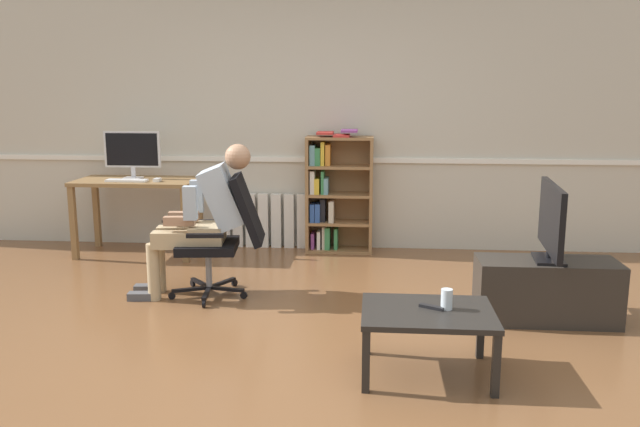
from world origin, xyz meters
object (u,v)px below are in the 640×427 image
coffee_table (428,318)px  radiator (264,220)px  drinking_glass (447,299)px  spare_remote (432,307)px  computer_desk (137,191)px  tv_screen (551,221)px  imac_monitor (132,151)px  computer_mouse (157,180)px  person_seated (203,216)px  office_chair (226,232)px  keyboard (127,180)px  tv_stand (546,291)px  bookshelf (334,194)px

coffee_table → radiator: bearing=116.3°
drinking_glass → spare_remote: size_ratio=0.81×
computer_desk → drinking_glass: 3.77m
tv_screen → imac_monitor: bearing=70.3°
computer_mouse → person_seated: size_ratio=0.08×
computer_desk → radiator: (1.20, 0.39, -0.36)m
imac_monitor → tv_screen: (3.64, -1.69, -0.29)m
office_chair → tv_screen: tv_screen is taller
computer_desk → spare_remote: size_ratio=7.87×
computer_desk → drinking_glass: computer_desk is taller
computer_mouse → imac_monitor: bearing=147.3°
coffee_table → keyboard: bearing=138.0°
computer_mouse → radiator: computer_mouse is taller
keyboard → office_chair: 1.66m
computer_desk → office_chair: (1.17, -1.23, -0.11)m
imac_monitor → tv_stand: size_ratio=0.57×
tv_screen → spare_remote: size_ratio=5.51×
keyboard → bookshelf: (1.98, 0.43, -0.18)m
office_chair → coffee_table: office_chair is taller
keyboard → drinking_glass: (2.82, -2.41, -0.31)m
imac_monitor → coffee_table: (2.72, -2.66, -0.68)m
computer_mouse → radiator: size_ratio=0.11×
spare_remote → tv_screen: bearing=165.2°
computer_mouse → computer_desk: bearing=154.4°
person_seated → spare_remote: size_ratio=8.16×
tv_stand → tv_screen: 0.51m
office_chair → person_seated: (-0.18, -0.02, 0.13)m
radiator → drinking_glass: size_ratio=7.57×
keyboard → radiator: bearing=23.1°
bookshelf → computer_mouse: bearing=-166.4°
coffee_table → computer_desk: bearing=135.9°
tv_screen → tv_stand: bearing=90.0°
person_seated → bookshelf: bearing=142.5°
bookshelf → drinking_glass: 2.96m
drinking_glass → tv_stand: bearing=49.1°
bookshelf → tv_stand: size_ratio=1.26×
imac_monitor → bookshelf: size_ratio=0.46×
imac_monitor → keyboard: size_ratio=1.44×
tv_stand → bookshelf: bearing=130.9°
tv_screen → coffee_table: (-0.92, -0.97, -0.39)m
tv_screen → coffee_table: tv_screen is taller
imac_monitor → office_chair: imac_monitor is taller
imac_monitor → tv_stand: 4.09m
tv_stand → drinking_glass: (-0.81, -0.94, 0.23)m
tv_screen → office_chair: bearing=86.3°
bookshelf → radiator: bookshelf is taller
radiator → tv_screen: size_ratio=1.11×
office_chair → drinking_glass: 2.07m
bookshelf → tv_screen: size_ratio=1.50×
computer_desk → tv_stand: 3.95m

